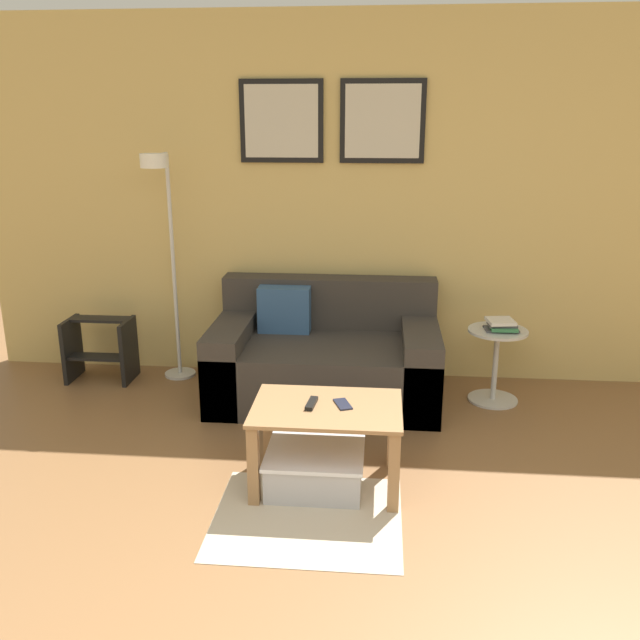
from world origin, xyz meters
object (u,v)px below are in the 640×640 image
storage_bin (315,468)px  coffee_table (327,424)px  floor_lamp (165,232)px  book_stack (502,325)px  step_stool (100,347)px  cell_phone (343,404)px  side_table (496,358)px  remote_control (312,403)px  couch (325,359)px

storage_bin → coffee_table: bearing=27.0°
coffee_table → floor_lamp: floor_lamp is taller
floor_lamp → book_stack: bearing=-3.3°
book_stack → coffee_table: bearing=-132.1°
book_stack → step_stool: book_stack is taller
storage_bin → cell_phone: size_ratio=3.61×
book_stack → floor_lamp: bearing=176.7°
coffee_table → storage_bin: (-0.06, -0.03, -0.24)m
step_stool → book_stack: bearing=-3.0°
side_table → storage_bin: bearing=-132.1°
storage_bin → floor_lamp: bearing=131.1°
coffee_table → side_table: (1.04, 1.19, -0.04)m
side_table → floor_lamp: bearing=177.0°
coffee_table → remote_control: 0.13m
side_table → cell_phone: (-0.96, -1.16, 0.14)m
side_table → cell_phone: size_ratio=3.62×
floor_lamp → book_stack: (2.28, -0.13, -0.56)m
remote_control → step_stool: size_ratio=0.32×
side_table → book_stack: bearing=-35.5°
couch → storage_bin: size_ratio=2.98×
book_stack → cell_phone: 1.51m
step_stool → floor_lamp: bearing=-1.6°
coffee_table → book_stack: bearing=47.9°
couch → side_table: (1.15, 0.02, 0.03)m
storage_bin → floor_lamp: 2.03m
side_table → cell_phone: side_table is taller
remote_control → storage_bin: bearing=-52.1°
book_stack → remote_control: bearing=-134.3°
couch → storage_bin: (0.05, -1.20, -0.17)m
couch → coffee_table: (0.11, -1.17, 0.07)m
book_stack → step_stool: size_ratio=0.48×
floor_lamp → side_table: floor_lamp is taller
storage_bin → book_stack: (1.12, 1.20, 0.44)m
cell_phone → couch: bearing=79.0°
coffee_table → cell_phone: bearing=17.3°
couch → remote_control: 1.17m
couch → floor_lamp: 1.40m
coffee_table → remote_control: size_ratio=5.11×
coffee_table → cell_phone: cell_phone is taller
side_table → step_stool: 2.81m
storage_bin → remote_control: 0.35m
storage_bin → cell_phone: 0.37m
couch → cell_phone: size_ratio=10.78×
storage_bin → side_table: side_table is taller
side_table → step_stool: size_ratio=1.10×
floor_lamp → step_stool: 1.01m
storage_bin → book_stack: size_ratio=2.26×
coffee_table → floor_lamp: (-1.22, 1.31, 0.76)m
cell_phone → storage_bin: bearing=-178.9°
remote_control → step_stool: (-1.69, 1.31, -0.21)m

